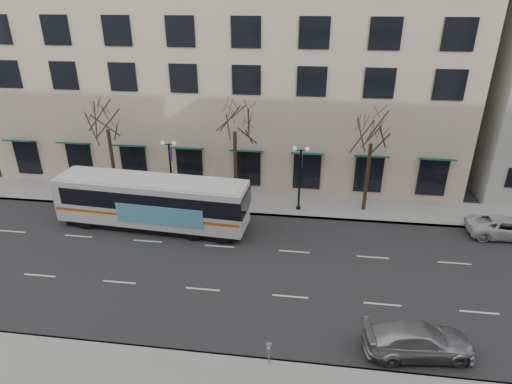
% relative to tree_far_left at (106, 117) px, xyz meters
% --- Properties ---
extents(ground, '(160.00, 160.00, 0.00)m').
position_rel_tree_far_left_xyz_m(ground, '(10.00, -8.80, -6.70)').
color(ground, black).
rests_on(ground, ground).
extents(sidewalk_far, '(80.00, 4.00, 0.15)m').
position_rel_tree_far_left_xyz_m(sidewalk_far, '(15.00, 0.20, -6.62)').
color(sidewalk_far, gray).
rests_on(sidewalk_far, ground).
extents(building_hotel, '(40.00, 20.00, 24.00)m').
position_rel_tree_far_left_xyz_m(building_hotel, '(8.00, 12.20, 5.30)').
color(building_hotel, '#C9B399').
rests_on(building_hotel, ground).
extents(tree_far_left, '(3.60, 3.60, 8.34)m').
position_rel_tree_far_left_xyz_m(tree_far_left, '(0.00, 0.00, 0.00)').
color(tree_far_left, black).
rests_on(tree_far_left, ground).
extents(tree_far_mid, '(3.60, 3.60, 8.55)m').
position_rel_tree_far_left_xyz_m(tree_far_mid, '(10.00, 0.00, 0.21)').
color(tree_far_mid, black).
rests_on(tree_far_mid, ground).
extents(tree_far_right, '(3.60, 3.60, 8.06)m').
position_rel_tree_far_left_xyz_m(tree_far_right, '(20.00, 0.00, -0.28)').
color(tree_far_right, black).
rests_on(tree_far_right, ground).
extents(lamp_post_left, '(1.22, 0.45, 5.21)m').
position_rel_tree_far_left_xyz_m(lamp_post_left, '(5.01, -0.60, -3.75)').
color(lamp_post_left, black).
rests_on(lamp_post_left, ground).
extents(lamp_post_right, '(1.22, 0.45, 5.21)m').
position_rel_tree_far_left_xyz_m(lamp_post_right, '(15.01, -0.60, -3.75)').
color(lamp_post_right, black).
rests_on(lamp_post_right, ground).
extents(city_bus, '(13.78, 3.92, 3.69)m').
position_rel_tree_far_left_xyz_m(city_bus, '(4.87, -4.42, -4.68)').
color(city_bus, silver).
rests_on(city_bus, ground).
extents(silver_car, '(5.29, 2.68, 1.47)m').
position_rel_tree_far_left_xyz_m(silver_car, '(21.12, -14.40, -5.96)').
color(silver_car, '#9EA1A5').
rests_on(silver_car, ground).
extents(white_pickup, '(5.11, 2.39, 1.41)m').
position_rel_tree_far_left_xyz_m(white_pickup, '(29.32, -2.60, -5.99)').
color(white_pickup, '#BEBEBE').
rests_on(white_pickup, ground).
extents(pay_station, '(0.28, 0.21, 1.16)m').
position_rel_tree_far_left_xyz_m(pay_station, '(14.31, -16.10, -5.71)').
color(pay_station, slate).
rests_on(pay_station, sidewalk_near).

